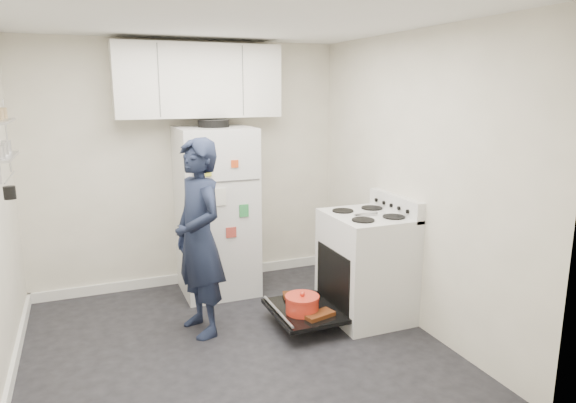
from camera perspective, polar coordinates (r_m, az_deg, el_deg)
name	(u,v)px	position (r m, az deg, el deg)	size (l,w,h in m)	color
room	(226,200)	(3.87, -6.89, 0.15)	(3.21, 3.21, 2.51)	black
electric_range	(365,267)	(4.67, 8.52, -7.19)	(0.66, 0.76, 1.10)	silver
open_oven_door	(303,307)	(4.50, 1.72, -11.68)	(0.55, 0.72, 0.23)	black
refrigerator	(216,210)	(5.16, -7.98, -0.99)	(0.72, 0.74, 1.74)	silver
upper_cabinets	(198,81)	(5.18, -9.94, 13.06)	(1.60, 0.33, 0.70)	silver
wall_shelf_rack	(2,139)	(4.16, -29.18, 6.06)	(0.14, 0.60, 0.61)	#B2B2B7
person	(199,238)	(4.29, -9.87, -4.04)	(0.60, 0.39, 1.65)	#181F36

